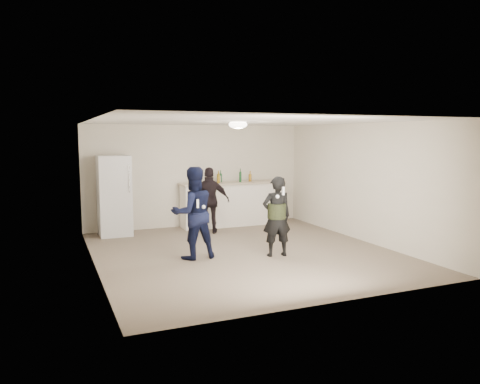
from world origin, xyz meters
name	(u,v)px	position (x,y,z in m)	size (l,w,h in m)	color
floor	(244,252)	(0.00, 0.00, 0.00)	(6.00, 6.00, 0.00)	#6B5B4C
ceiling	(244,121)	(0.00, 0.00, 2.50)	(6.00, 6.00, 0.00)	silver
wall_back	(197,176)	(0.00, 3.00, 1.25)	(6.00, 6.00, 0.00)	beige
wall_front	(334,211)	(0.00, -3.00, 1.25)	(6.00, 6.00, 0.00)	beige
wall_left	(93,195)	(-2.75, 0.00, 1.25)	(6.00, 6.00, 0.00)	beige
wall_right	(363,182)	(2.75, 0.00, 1.25)	(6.00, 6.00, 0.00)	beige
counter	(233,204)	(0.84, 2.67, 0.53)	(2.60, 0.56, 1.05)	white
counter_top	(233,183)	(0.84, 2.67, 1.07)	(2.68, 0.64, 0.04)	#C6B299
fridge	(114,196)	(-2.06, 2.60, 0.90)	(0.70, 0.70, 1.80)	white
fridge_handle	(129,179)	(-1.78, 2.23, 1.30)	(0.02, 0.02, 0.60)	silver
ceiling_dome	(238,124)	(0.00, 0.30, 2.45)	(0.36, 0.36, 0.16)	white
shaker	(219,179)	(0.50, 2.73, 1.18)	(0.08, 0.08, 0.17)	silver
man	(193,213)	(-1.03, -0.05, 0.84)	(0.82, 0.64, 1.68)	#0F173F
woman	(277,216)	(0.45, -0.48, 0.75)	(0.55, 0.36, 1.50)	black
camo_shorts	(277,211)	(0.45, -0.48, 0.85)	(0.34, 0.34, 0.28)	#2D3A1A
spectator	(210,200)	(-0.01, 1.96, 0.76)	(0.89, 0.37, 1.52)	black
remote_man	(198,204)	(-1.03, -0.33, 1.05)	(0.04, 0.04, 0.15)	white
nunchuk_man	(204,207)	(-0.91, -0.30, 0.98)	(0.07, 0.07, 0.07)	white
remote_woman	(283,191)	(0.45, -0.73, 1.25)	(0.04, 0.04, 0.15)	white
nunchuk_woman	(277,197)	(0.35, -0.70, 1.15)	(0.07, 0.07, 0.07)	white
bottle_cluster	(228,178)	(0.72, 2.67, 1.20)	(1.18, 0.25, 0.26)	#164F22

